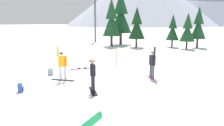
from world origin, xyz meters
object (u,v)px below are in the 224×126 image
at_px(loose_snowboard_near_right, 82,69).
at_px(pine_tree_broad, 111,20).
at_px(backpack_blue, 20,88).
at_px(pine_tree_slender, 188,30).
at_px(pine_tree_tall, 173,29).
at_px(ski_lift_tower, 95,9).
at_px(pine_tree_leaning, 198,25).
at_px(pine_tree_young, 137,25).
at_px(snowboarder_foreground, 93,74).
at_px(trail_marker_pole, 117,57).
at_px(loose_snowboard_far_spare, 90,123).
at_px(snowboarder_background, 152,63).
at_px(snowboarder_midground, 62,65).
at_px(backpack_grey, 51,72).
at_px(pine_tree_short, 121,15).

height_order(loose_snowboard_near_right, pine_tree_broad, pine_tree_broad).
height_order(backpack_blue, pine_tree_slender, pine_tree_slender).
xyz_separation_m(pine_tree_tall, ski_lift_tower, (-14.74, 2.80, 3.37)).
bearing_deg(ski_lift_tower, pine_tree_broad, -41.68).
bearing_deg(pine_tree_leaning, pine_tree_young, -153.21).
height_order(snowboarder_foreground, trail_marker_pole, snowboarder_foreground).
bearing_deg(loose_snowboard_far_spare, snowboarder_background, 91.50).
bearing_deg(ski_lift_tower, pine_tree_tall, -10.73).
height_order(snowboarder_background, pine_tree_slender, pine_tree_slender).
relative_size(snowboarder_background, pine_tree_young, 0.36).
bearing_deg(loose_snowboard_far_spare, pine_tree_slender, 92.43).
bearing_deg(pine_tree_broad, backpack_blue, -73.33).
xyz_separation_m(snowboarder_background, pine_tree_young, (-7.38, 15.53, 2.11)).
xyz_separation_m(loose_snowboard_far_spare, pine_tree_slender, (-1.02, 23.92, 2.43)).
bearing_deg(pine_tree_young, snowboarder_foreground, -73.91).
bearing_deg(snowboarder_background, pine_tree_tall, 99.48).
distance_m(snowboarder_background, pine_tree_tall, 18.53).
relative_size(loose_snowboard_near_right, pine_tree_slender, 0.34).
relative_size(snowboarder_foreground, snowboarder_background, 0.83).
xyz_separation_m(snowboarder_midground, backpack_grey, (-1.58, 0.60, -0.75)).
height_order(pine_tree_broad, pine_tree_tall, pine_tree_broad).
xyz_separation_m(pine_tree_slender, pine_tree_broad, (-10.29, -1.82, 1.24)).
height_order(snowboarder_midground, pine_tree_tall, pine_tree_tall).
bearing_deg(backpack_blue, snowboarder_foreground, 30.13).
height_order(snowboarder_foreground, backpack_blue, snowboarder_foreground).
distance_m(pine_tree_short, ski_lift_tower, 7.31).
bearing_deg(backpack_grey, loose_snowboard_far_spare, -36.41).
relative_size(loose_snowboard_far_spare, backpack_blue, 3.55).
bearing_deg(snowboarder_midground, pine_tree_short, 107.38).
relative_size(snowboarder_midground, pine_tree_leaning, 0.36).
relative_size(snowboarder_background, backpack_grey, 4.25).
height_order(pine_tree_short, ski_lift_tower, ski_lift_tower).
xyz_separation_m(pine_tree_broad, ski_lift_tower, (-6.66, 5.93, 2.09)).
xyz_separation_m(loose_snowboard_far_spare, pine_tree_leaning, (-0.02, 26.35, 2.97)).
xyz_separation_m(pine_tree_short, ski_lift_tower, (-6.62, 2.82, 1.29)).
bearing_deg(trail_marker_pole, pine_tree_leaning, 77.09).
relative_size(loose_snowboard_near_right, trail_marker_pole, 1.11).
height_order(pine_tree_short, pine_tree_tall, pine_tree_short).
bearing_deg(snowboarder_background, pine_tree_broad, 126.43).
distance_m(pine_tree_slender, pine_tree_short, 10.61).
height_order(snowboarder_background, loose_snowboard_far_spare, snowboarder_background).
distance_m(pine_tree_slender, pine_tree_young, 6.71).
height_order(snowboarder_background, ski_lift_tower, ski_lift_tower).
distance_m(snowboarder_midground, snowboarder_background, 5.43).
xyz_separation_m(pine_tree_slender, pine_tree_young, (-6.55, -1.37, 0.50)).
xyz_separation_m(pine_tree_broad, pine_tree_tall, (8.08, 3.14, -1.27)).
bearing_deg(pine_tree_broad, backpack_grey, -74.01).
height_order(snowboarder_midground, loose_snowboard_far_spare, snowboarder_midground).
height_order(loose_snowboard_near_right, pine_tree_leaning, pine_tree_leaning).
xyz_separation_m(snowboarder_midground, trail_marker_pole, (0.83, 5.38, -0.24)).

